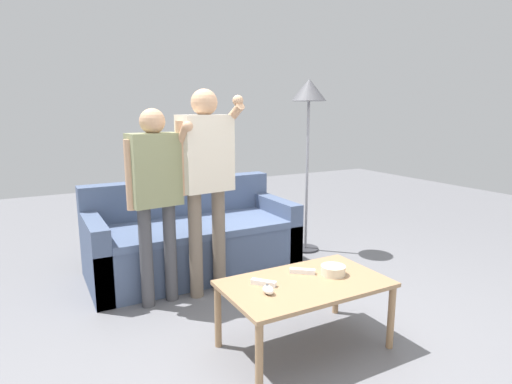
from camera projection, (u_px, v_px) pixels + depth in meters
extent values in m
plane|color=slate|center=(295.00, 335.00, 2.81)|extent=(12.00, 12.00, 0.00)
cube|color=#475675|center=(194.00, 250.00, 3.89)|extent=(1.85, 0.86, 0.42)
cube|color=#4D5D7E|center=(196.00, 227.00, 3.78)|extent=(1.57, 0.74, 0.06)
cube|color=#475675|center=(180.00, 199.00, 4.10)|extent=(1.85, 0.18, 0.41)
cube|color=#475675|center=(95.00, 254.00, 3.46)|extent=(0.14, 0.86, 0.62)
cube|color=#475675|center=(273.00, 227.00, 4.27)|extent=(0.14, 0.86, 0.62)
cube|color=#997551|center=(305.00, 284.00, 2.59)|extent=(1.01, 0.60, 0.03)
cylinder|color=#997551|center=(259.00, 359.00, 2.18)|extent=(0.04, 0.04, 0.41)
cylinder|color=#997551|center=(391.00, 317.00, 2.63)|extent=(0.04, 0.04, 0.41)
cylinder|color=#997551|center=(218.00, 316.00, 2.64)|extent=(0.04, 0.04, 0.41)
cylinder|color=#997551|center=(336.00, 286.00, 3.09)|extent=(0.04, 0.04, 0.41)
cylinder|color=beige|center=(333.00, 270.00, 2.70)|extent=(0.16, 0.16, 0.06)
ellipsoid|color=white|center=(268.00, 290.00, 2.42)|extent=(0.06, 0.09, 0.05)
cylinder|color=#4C4C51|center=(267.00, 285.00, 2.42)|extent=(0.02, 0.02, 0.01)
cylinder|color=#2D2D33|center=(305.00, 248.00, 4.54)|extent=(0.28, 0.28, 0.02)
cylinder|color=gray|center=(307.00, 177.00, 4.39)|extent=(0.03, 0.03, 1.55)
cone|color=#4C4C51|center=(309.00, 90.00, 4.22)|extent=(0.35, 0.35, 0.22)
cylinder|color=#756656|center=(196.00, 245.00, 3.32)|extent=(0.11, 0.11, 0.86)
cylinder|color=#756656|center=(219.00, 240.00, 3.45)|extent=(0.11, 0.11, 0.86)
cube|color=beige|center=(205.00, 153.00, 3.25)|extent=(0.43, 0.27, 0.59)
sphere|color=tan|center=(204.00, 102.00, 3.17)|extent=(0.20, 0.20, 0.20)
cylinder|color=tan|center=(182.00, 159.00, 3.13)|extent=(0.07, 0.07, 0.56)
cylinder|color=beige|center=(227.00, 138.00, 3.34)|extent=(0.07, 0.07, 0.28)
cylinder|color=tan|center=(232.00, 116.00, 3.25)|extent=(0.10, 0.28, 0.21)
sphere|color=tan|center=(238.00, 100.00, 3.17)|extent=(0.08, 0.08, 0.08)
cylinder|color=#47474C|center=(146.00, 257.00, 3.16)|extent=(0.10, 0.10, 0.78)
cylinder|color=#47474C|center=(170.00, 252.00, 3.27)|extent=(0.10, 0.10, 0.78)
cube|color=gray|center=(155.00, 170.00, 3.09)|extent=(0.39, 0.24, 0.54)
sphere|color=tan|center=(152.00, 121.00, 3.02)|extent=(0.19, 0.19, 0.19)
cylinder|color=tan|center=(130.00, 175.00, 2.99)|extent=(0.07, 0.07, 0.51)
cylinder|color=gray|center=(177.00, 154.00, 3.18)|extent=(0.07, 0.07, 0.25)
cylinder|color=tan|center=(182.00, 137.00, 3.07)|extent=(0.09, 0.22, 0.23)
sphere|color=tan|center=(188.00, 126.00, 2.98)|extent=(0.07, 0.07, 0.07)
cube|color=white|center=(302.00, 271.00, 2.72)|extent=(0.15, 0.13, 0.03)
cylinder|color=silver|center=(298.00, 268.00, 2.72)|extent=(0.01, 0.01, 0.00)
cube|color=silver|center=(310.00, 269.00, 2.71)|extent=(0.02, 0.02, 0.00)
cube|color=white|center=(264.00, 283.00, 2.54)|extent=(0.13, 0.14, 0.03)
cylinder|color=silver|center=(259.00, 279.00, 2.55)|extent=(0.01, 0.01, 0.00)
cube|color=silver|center=(271.00, 281.00, 2.52)|extent=(0.02, 0.02, 0.00)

